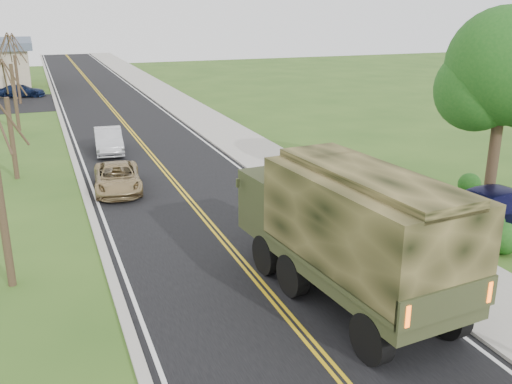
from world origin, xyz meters
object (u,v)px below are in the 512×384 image
suv_champagne (117,178)px  sedan_silver (109,141)px  military_truck (349,224)px  pickup_navy (502,206)px

suv_champagne → sedan_silver: 7.42m
military_truck → sedan_silver: size_ratio=1.96×
military_truck → sedan_silver: bearing=95.8°
military_truck → suv_champagne: military_truck is taller
suv_champagne → sedan_silver: bearing=91.3°
military_truck → suv_champagne: size_ratio=1.90×
military_truck → pickup_navy: bearing=13.9°
military_truck → pickup_navy: 9.05m
suv_champagne → sedan_silver: (0.56, 7.39, 0.09)m
suv_champagne → military_truck: bearing=-64.4°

